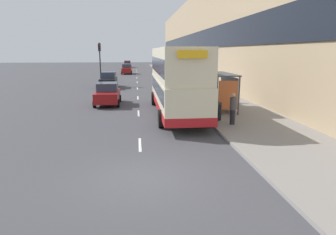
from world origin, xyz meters
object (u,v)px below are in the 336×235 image
litter_bin (217,111)px  traffic_light_far_kerb (100,57)px  car_1 (108,94)px  car_0 (109,80)px  pedestrian_3 (212,103)px  double_decker_bus_near (176,80)px  pedestrian_at_shelter (225,91)px  car_2 (127,69)px  pedestrian_2 (232,96)px  bus_shelter (224,85)px  pedestrian_1 (233,109)px  car_3 (127,64)px

litter_bin → traffic_light_far_kerb: 22.55m
car_1 → traffic_light_far_kerb: traffic_light_far_kerb is taller
car_0 → pedestrian_3: bearing=113.4°
double_decker_bus_near → pedestrian_at_shelter: bearing=39.8°
car_2 → pedestrian_2: 36.80m
pedestrian_2 → double_decker_bus_near: bearing=-160.0°
bus_shelter → car_1: (-8.13, 3.81, -1.03)m
pedestrian_at_shelter → traffic_light_far_kerb: 18.42m
car_1 → pedestrian_1: bearing=133.2°
car_2 → traffic_light_far_kerb: size_ratio=0.83×
car_2 → pedestrian_at_shelter: bearing=104.4°
car_3 → pedestrian_1: size_ratio=2.58×
pedestrian_1 → bus_shelter: bearing=81.0°
pedestrian_2 → traffic_light_far_kerb: traffic_light_far_kerb is taller
double_decker_bus_near → traffic_light_far_kerb: 19.33m
bus_shelter → car_3: bus_shelter is taller
pedestrian_2 → litter_bin: (-2.17, -4.02, -0.28)m
double_decker_bus_near → car_3: 60.43m
pedestrian_at_shelter → pedestrian_2: 2.06m
pedestrian_at_shelter → litter_bin: pedestrian_at_shelter is taller
pedestrian_3 → car_3: bearing=96.2°
pedestrian_1 → pedestrian_2: (1.61, 5.19, -0.08)m
pedestrian_at_shelter → traffic_light_far_kerb: (-11.20, 14.43, 2.41)m
car_3 → pedestrian_2: 59.36m
pedestrian_at_shelter → pedestrian_3: size_ratio=0.93×
pedestrian_1 → pedestrian_3: size_ratio=0.94×
car_0 → car_3: car_0 is taller
pedestrian_at_shelter → double_decker_bus_near: bearing=-140.2°
car_3 → pedestrian_at_shelter: bearing=99.1°
pedestrian_1 → pedestrian_3: (-0.73, 1.68, 0.06)m
car_2 → pedestrian_at_shelter: 34.82m
car_1 → traffic_light_far_kerb: bearing=-81.5°
car_2 → pedestrian_1: bearing=99.6°
car_1 → pedestrian_at_shelter: pedestrian_at_shelter is taller
pedestrian_2 → car_3: bearing=98.8°
car_1 → traffic_light_far_kerb: 14.12m
pedestrian_1 → car_0: bearing=113.4°
bus_shelter → pedestrian_3: bus_shelter is taller
car_1 → litter_bin: size_ratio=3.75×
car_0 → car_1: bearing=94.6°
car_2 → litter_bin: car_2 is taller
car_3 → litter_bin: size_ratio=4.26×
pedestrian_1 → traffic_light_far_kerb: (-9.51, 21.68, 2.40)m
litter_bin → car_3: bearing=96.2°
double_decker_bus_near → pedestrian_2: double_decker_bus_near is taller
car_1 → litter_bin: (6.91, -6.78, -0.17)m
car_2 → pedestrian_3: pedestrian_3 is taller
traffic_light_far_kerb → car_0: bearing=-63.5°
car_0 → pedestrian_1: size_ratio=2.51×
bus_shelter → car_1: 9.04m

